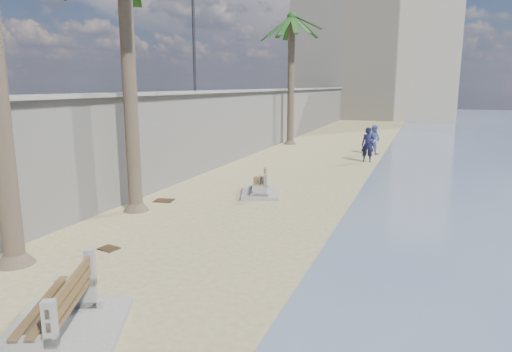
# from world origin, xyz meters

# --- Properties ---
(ground_plane) EXTENTS (140.00, 140.00, 0.00)m
(ground_plane) POSITION_xyz_m (0.00, 0.00, 0.00)
(ground_plane) COLOR tan
(seawall) EXTENTS (0.45, 70.00, 3.50)m
(seawall) POSITION_xyz_m (-5.20, 20.00, 1.75)
(seawall) COLOR gray
(seawall) RESTS_ON ground_plane
(wall_cap) EXTENTS (0.80, 70.00, 0.12)m
(wall_cap) POSITION_xyz_m (-5.20, 20.00, 3.55)
(wall_cap) COLOR gray
(wall_cap) RESTS_ON seawall
(end_building) EXTENTS (18.00, 12.00, 14.00)m
(end_building) POSITION_xyz_m (-2.00, 52.00, 7.00)
(end_building) COLOR #B7AA93
(end_building) RESTS_ON ground_plane
(bench_near) EXTENTS (2.63, 3.02, 1.06)m
(bench_near) POSITION_xyz_m (-0.83, -0.60, 0.46)
(bench_near) COLOR gray
(bench_near) RESTS_ON ground_plane
(bench_far) EXTENTS (1.86, 2.23, 0.80)m
(bench_far) POSITION_xyz_m (-1.29, 9.54, 0.35)
(bench_far) COLOR gray
(bench_far) RESTS_ON ground_plane
(palm_back) EXTENTS (5.00, 5.00, 8.97)m
(palm_back) POSITION_xyz_m (-4.25, 23.55, 7.93)
(palm_back) COLOR brown
(palm_back) RESTS_ON ground_plane
(streetlight) EXTENTS (0.28, 0.28, 5.12)m
(streetlight) POSITION_xyz_m (-5.10, 12.00, 6.64)
(streetlight) COLOR #2D2D33
(streetlight) RESTS_ON wall_cap
(person_a) EXTENTS (0.75, 0.52, 2.02)m
(person_a) POSITION_xyz_m (1.44, 18.05, 1.01)
(person_a) COLOR #121333
(person_a) RESTS_ON ground_plane
(person_b) EXTENTS (1.09, 1.00, 1.83)m
(person_b) POSITION_xyz_m (1.40, 20.96, 0.91)
(person_b) COLOR #5261AB
(person_b) RESTS_ON ground_plane
(debris_c) EXTENTS (0.71, 0.61, 0.03)m
(debris_c) POSITION_xyz_m (-4.01, 7.51, 0.01)
(debris_c) COLOR #382616
(debris_c) RESTS_ON ground_plane
(debris_d) EXTENTS (0.51, 0.44, 0.03)m
(debris_d) POSITION_xyz_m (-2.78, 3.04, 0.01)
(debris_d) COLOR #382616
(debris_d) RESTS_ON ground_plane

